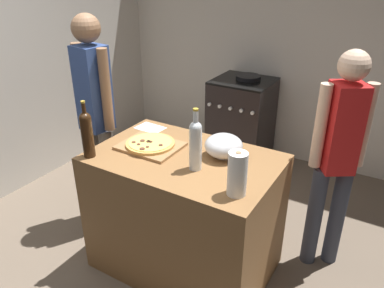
{
  "coord_description": "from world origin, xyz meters",
  "views": [
    {
      "loc": [
        1.28,
        -1.17,
        2.04
      ],
      "look_at": [
        0.12,
        0.75,
        0.95
      ],
      "focal_mm": 35.26,
      "sensor_mm": 36.0,
      "label": 1
    }
  ],
  "objects_px": {
    "mixing_bowl": "(224,146)",
    "person_in_red": "(337,154)",
    "pizza": "(150,143)",
    "paper_towel_roll": "(237,174)",
    "wine_bottle_clear": "(87,133)",
    "stove": "(241,121)",
    "person_in_stripes": "(96,111)",
    "wine_bottle_green": "(195,143)"
  },
  "relations": [
    {
      "from": "paper_towel_roll",
      "to": "pizza",
      "type": "bearing_deg",
      "value": 163.63
    },
    {
      "from": "person_in_stripes",
      "to": "person_in_red",
      "type": "height_order",
      "value": "person_in_stripes"
    },
    {
      "from": "paper_towel_roll",
      "to": "person_in_red",
      "type": "xyz_separation_m",
      "value": [
        0.37,
        0.77,
        -0.13
      ]
    },
    {
      "from": "person_in_red",
      "to": "mixing_bowl",
      "type": "bearing_deg",
      "value": -146.37
    },
    {
      "from": "wine_bottle_clear",
      "to": "person_in_red",
      "type": "height_order",
      "value": "person_in_red"
    },
    {
      "from": "pizza",
      "to": "wine_bottle_green",
      "type": "bearing_deg",
      "value": -12.64
    },
    {
      "from": "wine_bottle_green",
      "to": "stove",
      "type": "distance_m",
      "value": 1.97
    },
    {
      "from": "mixing_bowl",
      "to": "person_in_red",
      "type": "height_order",
      "value": "person_in_red"
    },
    {
      "from": "pizza",
      "to": "paper_towel_roll",
      "type": "distance_m",
      "value": 0.78
    },
    {
      "from": "paper_towel_roll",
      "to": "person_in_stripes",
      "type": "relative_size",
      "value": 0.15
    },
    {
      "from": "wine_bottle_green",
      "to": "wine_bottle_clear",
      "type": "bearing_deg",
      "value": -162.5
    },
    {
      "from": "paper_towel_roll",
      "to": "wine_bottle_green",
      "type": "distance_m",
      "value": 0.36
    },
    {
      "from": "wine_bottle_green",
      "to": "paper_towel_roll",
      "type": "bearing_deg",
      "value": -20.77
    },
    {
      "from": "wine_bottle_clear",
      "to": "person_in_stripes",
      "type": "distance_m",
      "value": 0.56
    },
    {
      "from": "mixing_bowl",
      "to": "wine_bottle_green",
      "type": "bearing_deg",
      "value": -108.22
    },
    {
      "from": "mixing_bowl",
      "to": "wine_bottle_green",
      "type": "xyz_separation_m",
      "value": [
        -0.08,
        -0.23,
        0.1
      ]
    },
    {
      "from": "stove",
      "to": "person_in_stripes",
      "type": "height_order",
      "value": "person_in_stripes"
    },
    {
      "from": "person_in_stripes",
      "to": "person_in_red",
      "type": "distance_m",
      "value": 1.78
    },
    {
      "from": "wine_bottle_clear",
      "to": "person_in_red",
      "type": "bearing_deg",
      "value": 31.97
    },
    {
      "from": "wine_bottle_green",
      "to": "person_in_stripes",
      "type": "distance_m",
      "value": 1.05
    },
    {
      "from": "wine_bottle_green",
      "to": "wine_bottle_clear",
      "type": "height_order",
      "value": "wine_bottle_green"
    },
    {
      "from": "pizza",
      "to": "person_in_stripes",
      "type": "bearing_deg",
      "value": 167.94
    },
    {
      "from": "pizza",
      "to": "wine_bottle_clear",
      "type": "relative_size",
      "value": 0.88
    },
    {
      "from": "wine_bottle_green",
      "to": "stove",
      "type": "relative_size",
      "value": 0.4
    },
    {
      "from": "stove",
      "to": "wine_bottle_green",
      "type": "bearing_deg",
      "value": -75.04
    },
    {
      "from": "pizza",
      "to": "paper_towel_roll",
      "type": "xyz_separation_m",
      "value": [
        0.74,
        -0.22,
        0.09
      ]
    },
    {
      "from": "paper_towel_roll",
      "to": "stove",
      "type": "height_order",
      "value": "paper_towel_roll"
    },
    {
      "from": "stove",
      "to": "person_in_stripes",
      "type": "bearing_deg",
      "value": -108.78
    },
    {
      "from": "stove",
      "to": "person_in_stripes",
      "type": "distance_m",
      "value": 1.76
    },
    {
      "from": "person_in_stripes",
      "to": "wine_bottle_clear",
      "type": "bearing_deg",
      "value": -50.93
    },
    {
      "from": "stove",
      "to": "person_in_stripes",
      "type": "relative_size",
      "value": 0.56
    },
    {
      "from": "mixing_bowl",
      "to": "person_in_stripes",
      "type": "distance_m",
      "value": 1.1
    },
    {
      "from": "wine_bottle_clear",
      "to": "stove",
      "type": "relative_size",
      "value": 0.39
    },
    {
      "from": "mixing_bowl",
      "to": "wine_bottle_green",
      "type": "distance_m",
      "value": 0.26
    },
    {
      "from": "pizza",
      "to": "person_in_stripes",
      "type": "xyz_separation_m",
      "value": [
        -0.61,
        0.13,
        0.07
      ]
    },
    {
      "from": "paper_towel_roll",
      "to": "person_in_red",
      "type": "relative_size",
      "value": 0.16
    },
    {
      "from": "person_in_red",
      "to": "pizza",
      "type": "bearing_deg",
      "value": -153.51
    },
    {
      "from": "mixing_bowl",
      "to": "paper_towel_roll",
      "type": "bearing_deg",
      "value": -54.09
    },
    {
      "from": "wine_bottle_clear",
      "to": "stove",
      "type": "distance_m",
      "value": 2.12
    },
    {
      "from": "person_in_stripes",
      "to": "stove",
      "type": "bearing_deg",
      "value": 71.22
    },
    {
      "from": "pizza",
      "to": "wine_bottle_clear",
      "type": "height_order",
      "value": "wine_bottle_clear"
    },
    {
      "from": "person_in_stripes",
      "to": "mixing_bowl",
      "type": "bearing_deg",
      "value": 0.27
    }
  ]
}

